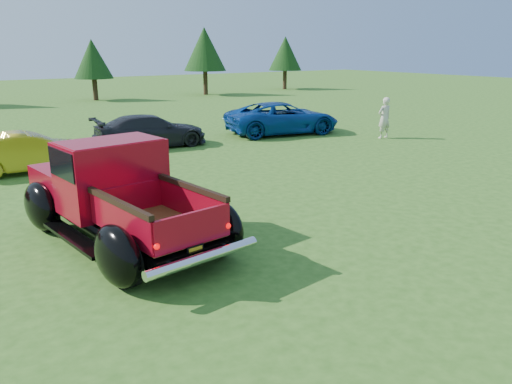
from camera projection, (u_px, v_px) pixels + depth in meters
name	position (u px, v px, depth m)	size (l,w,h in m)	color
ground	(246.00, 241.00, 10.08)	(120.00, 120.00, 0.00)	#2F5919
tree_mid_right	(93.00, 59.00, 36.39)	(2.82, 2.82, 4.40)	#332114
tree_east	(205.00, 49.00, 40.61)	(3.46, 3.46, 5.40)	#332114
tree_far_east	(285.00, 54.00, 46.34)	(3.07, 3.07, 4.80)	#332114
pickup_truck	(113.00, 192.00, 10.07)	(3.16, 5.67, 2.02)	black
show_car_yellow	(30.00, 152.00, 15.56)	(1.33, 3.80, 1.25)	#AA9516
show_car_grey	(151.00, 131.00, 19.50)	(1.78, 4.38, 1.27)	black
show_car_blue	(283.00, 118.00, 22.51)	(2.37, 5.14, 1.43)	navy
spectator	(384.00, 118.00, 21.37)	(0.64, 0.42, 1.75)	beige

